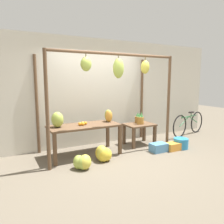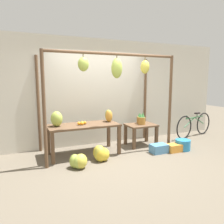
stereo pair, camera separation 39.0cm
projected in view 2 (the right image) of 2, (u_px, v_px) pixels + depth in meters
name	position (u px, v px, depth m)	size (l,w,h in m)	color
ground_plane	(118.00, 159.00, 4.82)	(20.00, 20.00, 0.00)	#665B4C
shop_wall_back	(96.00, 92.00, 5.85)	(8.00, 0.08, 2.80)	beige
stall_awning	(111.00, 83.00, 4.94)	(3.06, 1.28, 2.31)	brown
display_table_main	(84.00, 129.00, 5.05)	(1.62, 0.74, 0.71)	brown
display_table_side	(141.00, 129.00, 5.79)	(0.77, 0.57, 0.57)	brown
banana_pile_on_table	(57.00, 119.00, 4.82)	(0.36, 0.36, 0.34)	#9EB247
orange_pile	(82.00, 123.00, 5.01)	(0.23, 0.17, 0.08)	orange
pineapple_cluster	(141.00, 119.00, 5.78)	(0.21, 0.33, 0.33)	#B27F38
banana_pile_ground_left	(79.00, 161.00, 4.31)	(0.40, 0.39, 0.30)	gold
banana_pile_ground_right	(101.00, 154.00, 4.70)	(0.42, 0.41, 0.35)	gold
fruit_crate_white	(159.00, 149.00, 5.24)	(0.40, 0.27, 0.21)	#4C84B2
blue_bucket	(183.00, 145.00, 5.44)	(0.37, 0.37, 0.26)	teal
parked_bicycle	(194.00, 125.00, 6.69)	(1.67, 0.41, 0.74)	black
papaya_pile	(109.00, 116.00, 5.37)	(0.23, 0.31, 0.29)	gold
fruit_crate_purple	(174.00, 148.00, 5.32)	(0.36, 0.25, 0.19)	orange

